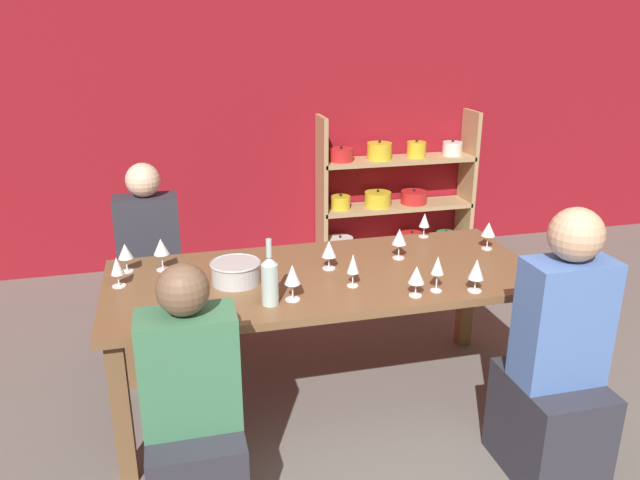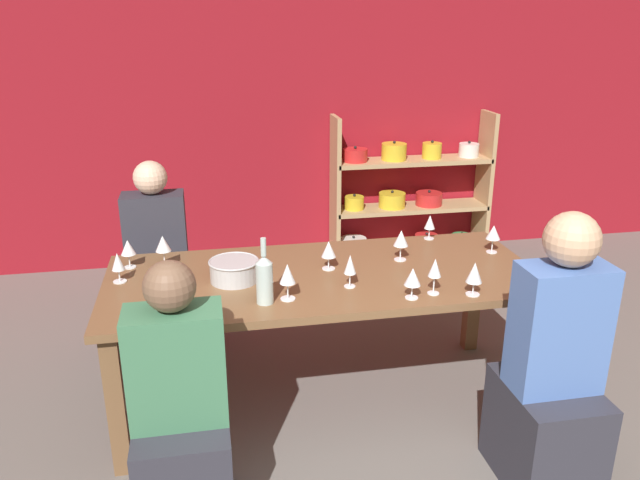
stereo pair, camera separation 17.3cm
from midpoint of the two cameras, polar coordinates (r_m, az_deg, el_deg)
The scene contains 20 objects.
wall_back_red at distance 5.27m, azimuth -1.57°, elevation 12.57°, with size 8.80×0.06×2.70m.
shelf_unit at distance 5.49m, azimuth 8.88°, elevation 3.67°, with size 1.38×0.30×1.25m.
dining_table at distance 3.26m, azimuth 1.86°, elevation -4.54°, with size 2.22×0.95×0.75m.
mixing_bowl at distance 3.14m, azimuth -6.30°, elevation -2.72°, with size 0.25×0.25×0.11m.
wine_bottle_green at distance 2.86m, azimuth -3.38°, elevation -3.54°, with size 0.08×0.08×0.32m.
wine_glass_empty_a at distance 3.77m, azimuth 11.31°, elevation 1.55°, with size 0.06×0.06×0.15m.
wine_glass_red_a at distance 2.95m, azimuth 10.13°, elevation -3.43°, with size 0.08×0.08×0.15m.
wine_glass_white_a at distance 3.22m, azimuth -16.55°, elevation -2.03°, with size 0.07×0.07×0.15m.
wine_glass_white_b at distance 3.03m, azimuth 4.40°, elevation -2.36°, with size 0.06×0.06×0.17m.
wine_glass_empty_b at distance 3.39m, azimuth -15.76°, elevation -0.71°, with size 0.08×0.08×0.15m.
wine_glass_empty_c at distance 3.05m, azimuth 15.53°, elevation -2.95°, with size 0.08×0.08×0.16m.
wine_glass_white_c at distance 3.01m, azimuth 12.09°, elevation -2.63°, with size 0.06×0.06×0.18m.
wine_glass_red_b at distance 3.40m, azimuth 8.87°, elevation 0.07°, with size 0.08×0.08×0.17m.
wine_glass_empty_d at distance 3.63m, azimuth 16.90°, elevation 0.62°, with size 0.08×0.08×0.16m.
wine_glass_red_c at distance 2.89m, azimuth -1.28°, elevation -3.24°, with size 0.08×0.08×0.18m.
wine_glass_red_d at distance 3.25m, azimuth 2.32°, elevation -0.94°, with size 0.08×0.08×0.15m.
wine_glass_red_e at distance 3.35m, azimuth -12.74°, elevation -0.42°, with size 0.08×0.08×0.17m.
person_near_a at distance 3.00m, azimuth 21.94°, elevation -12.36°, with size 0.38×0.47×1.28m.
person_far_a at distance 4.02m, azimuth -13.25°, elevation -3.62°, with size 0.37×0.46×1.21m.
person_near_b at distance 2.67m, azimuth -10.59°, elevation -16.83°, with size 0.37×0.47×1.17m.
Camera 2 is at (-0.76, -1.35, 2.00)m, focal length 35.00 mm.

